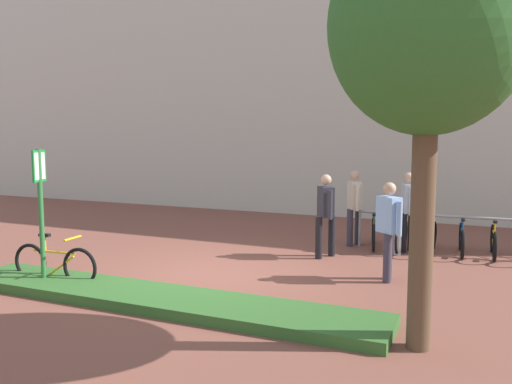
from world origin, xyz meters
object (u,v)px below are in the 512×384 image
Objects in this scene: person_shirt_white at (354,203)px; bollard_steel at (398,234)px; tree_sidewalk at (429,28)px; parking_sign_post at (40,197)px; person_shirt_blue at (389,225)px; person_suited_dark at (326,210)px; person_casual_tan at (408,207)px; bike_at_sign at (55,264)px; bike_rack_cluster at (446,237)px.

bollard_steel is at bearing -27.71° from person_shirt_white.
person_shirt_white is at bearing 110.52° from tree_sidewalk.
bollard_steel is at bearing 101.33° from tree_sidewalk.
bollard_steel is at bearing 43.25° from parking_sign_post.
person_shirt_blue is 1.00× the size of person_suited_dark.
tree_sidewalk is 6.42m from person_shirt_white.
person_shirt_white is 1.21m from person_casual_tan.
person_shirt_white and person_suited_dark have the same top height.
person_casual_tan and person_suited_dark have the same top height.
person_casual_tan reaches higher than bollard_steel.
person_shirt_white is at bearing 78.80° from person_suited_dark.
bike_at_sign is 7.16m from person_casual_tan.
person_shirt_white is at bearing 114.48° from person_shirt_blue.
tree_sidewalk reaches higher than parking_sign_post.
person_shirt_white reaches higher than bike_at_sign.
person_casual_tan is (0.14, 0.39, 0.53)m from bollard_steel.
person_casual_tan is (-0.83, 5.28, -2.74)m from tree_sidewalk.
bollard_steel is (5.05, 4.75, -1.06)m from parking_sign_post.
tree_sidewalk is at bearing -89.50° from bike_rack_cluster.
bike_rack_cluster is at bearing 0.22° from person_shirt_white.
person_shirt_blue is at bearing 25.38° from bike_at_sign.
person_shirt_blue is 2.48m from person_casual_tan.
person_casual_tan is 1.00× the size of person_suited_dark.
tree_sidewalk is at bearing -73.42° from person_shirt_blue.
bike_rack_cluster is (5.98, 5.31, -1.16)m from parking_sign_post.
parking_sign_post is at bearing -135.28° from person_casual_tan.
parking_sign_post reaches higher than bike_rack_cluster.
person_suited_dark reaches higher than bike_rack_cluster.
parking_sign_post reaches higher than person_shirt_white.
person_shirt_white is (-2.04, 5.44, -2.74)m from tree_sidewalk.
bike_at_sign is 1.87× the size of bollard_steel.
bollard_steel is at bearing 42.10° from bike_at_sign.
bike_rack_cluster is (5.94, 5.09, -0.00)m from bike_at_sign.
bike_rack_cluster is (-0.05, 5.45, -3.38)m from tree_sidewalk.
person_shirt_white is at bearing -179.78° from bike_rack_cluster.
person_shirt_blue is (5.16, 2.45, 0.63)m from bike_at_sign.
tree_sidewalk is at bearing -81.02° from person_casual_tan.
bollard_steel is (-0.93, -0.56, 0.10)m from bike_rack_cluster.
bollard_steel is at bearing -110.16° from person_casual_tan.
bike_rack_cluster is 2.19× the size of person_suited_dark.
tree_sidewalk is 2.91× the size of person_suited_dark.
tree_sidewalk reaches higher than bike_rack_cluster.
person_shirt_white is at bearing 152.29° from bollard_steel.
bike_at_sign reaches higher than bike_rack_cluster.
bike_rack_cluster is 1.09m from bollard_steel.
tree_sidewalk is 4.01m from person_shirt_blue.
bike_rack_cluster is at bearing 12.18° from person_casual_tan.
person_casual_tan is at bearing 39.74° from person_suited_dark.
bike_at_sign is (0.03, 0.22, -1.16)m from parking_sign_post.
bollard_steel reaches higher than bike_rack_cluster.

